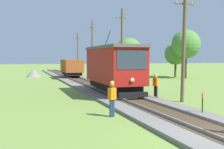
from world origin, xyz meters
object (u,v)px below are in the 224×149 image
object	(u,v)px
tree_left_near	(129,52)
freight_car	(72,67)
utility_pole_distant	(78,53)
second_worker	(156,84)
gravel_pile	(33,73)
tree_left_far	(176,54)
utility_pole_mid	(122,46)
trackside_signal_marker	(202,103)
red_tram	(114,67)
utility_pole_near_tram	(184,45)
utility_pole_far	(92,48)
track_worker	(112,97)
tree_right_far	(186,44)

from	to	relation	value
tree_left_near	freight_car	bearing A→B (deg)	-155.00
utility_pole_distant	second_worker	distance (m)	33.95
freight_car	gravel_pile	distance (m)	6.69
gravel_pile	tree_left_far	distance (m)	21.30
utility_pole_mid	second_worker	world-z (taller)	utility_pole_mid
tree_left_far	trackside_signal_marker	bearing A→B (deg)	-116.63
freight_car	second_worker	xyz separation A→B (m)	(2.41, -21.83, -0.57)
red_tram	utility_pole_near_tram	bearing A→B (deg)	-57.89
tree_left_near	tree_left_far	world-z (taller)	tree_left_near
utility_pole_far	tree_left_near	size ratio (longest dim) A/B	1.35
trackside_signal_marker	second_worker	xyz separation A→B (m)	(0.74, 6.92, 0.32)
utility_pole_near_tram	gravel_pile	distance (m)	30.03
track_worker	second_worker	xyz separation A→B (m)	(5.13, 5.79, 0.00)
second_worker	tree_right_far	size ratio (longest dim) A/B	0.26
utility_pole_far	tree_right_far	bearing A→B (deg)	-24.26
utility_pole_far	trackside_signal_marker	xyz separation A→B (m)	(-1.51, -29.72, -3.57)
second_worker	red_tram	bearing A→B (deg)	111.14
gravel_pile	tree_left_near	distance (m)	15.57
utility_pole_mid	utility_pole_far	bearing A→B (deg)	90.00
freight_car	track_worker	distance (m)	27.76
gravel_pile	red_tram	bearing A→B (deg)	-78.15
second_worker	track_worker	bearing A→B (deg)	-153.82
freight_car	trackside_signal_marker	bearing A→B (deg)	-86.67
utility_pole_far	tree_left_far	world-z (taller)	utility_pole_far
track_worker	second_worker	bearing A→B (deg)	-71.52
utility_pole_distant	tree_left_far	xyz separation A→B (m)	(12.10, -13.61, -0.30)
second_worker	tree_left_far	xyz separation A→B (m)	(12.87, 20.22, 2.48)
red_tram	tree_left_far	distance (m)	23.39
freight_car	utility_pole_far	size ratio (longest dim) A/B	0.63
utility_pole_mid	tree_right_far	world-z (taller)	utility_pole_mid
utility_pole_near_tram	tree_left_far	size ratio (longest dim) A/B	1.42
track_worker	utility_pole_far	bearing A→B (deg)	-41.64
trackside_signal_marker	utility_pole_near_tram	bearing A→B (deg)	71.08
red_tram	trackside_signal_marker	distance (m)	9.73
second_worker	tree_left_far	size ratio (longest dim) A/B	0.35
second_worker	utility_pole_mid	bearing A→B (deg)	63.20
red_tram	utility_pole_far	distance (m)	20.61
utility_pole_far	utility_pole_mid	bearing A→B (deg)	-90.00
utility_pole_distant	freight_car	bearing A→B (deg)	-104.85
utility_pole_near_tram	utility_pole_mid	bearing A→B (deg)	90.00
red_tram	utility_pole_distant	bearing A→B (deg)	84.20
trackside_signal_marker	tree_right_far	distance (m)	28.13
freight_car	utility_pole_near_tram	distance (m)	24.65
utility_pole_distant	red_tram	bearing A→B (deg)	-95.80
utility_pole_mid	track_worker	world-z (taller)	utility_pole_mid
red_tram	gravel_pile	distance (m)	24.24
trackside_signal_marker	gravel_pile	xyz separation A→B (m)	(-6.64, 33.14, -0.04)
freight_car	second_worker	world-z (taller)	freight_car
freight_car	tree_right_far	world-z (taller)	tree_right_far
tree_right_far	trackside_signal_marker	bearing A→B (deg)	-119.30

